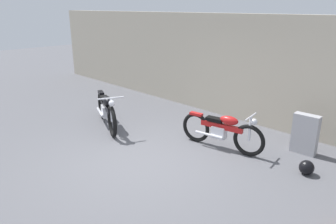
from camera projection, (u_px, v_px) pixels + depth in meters
ground_plane at (145, 161)px, 6.47m from camera, size 40.00×40.00×0.00m
building_wall at (248, 69)px, 8.46m from camera, size 18.00×0.30×2.81m
stone_marker at (305, 134)px, 6.72m from camera, size 0.53×0.23×0.86m
helmet at (307, 168)px, 5.94m from camera, size 0.28×0.28×0.28m
motorcycle_black at (106, 110)px, 8.18m from camera, size 2.03×1.06×0.98m
motorcycle_red at (222, 130)px, 6.93m from camera, size 1.96×0.61×0.88m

